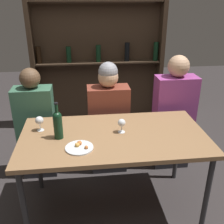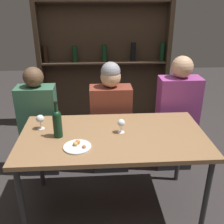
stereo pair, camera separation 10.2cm
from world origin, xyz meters
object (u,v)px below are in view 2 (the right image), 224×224
object	(u,v)px
seated_person_center	(111,121)
seated_person_right	(177,118)
wine_bottle	(57,122)
seated_person_left	(39,126)
wine_glass_1	(121,123)
wine_glass_0	(40,119)
food_plate_0	(77,146)

from	to	relation	value
seated_person_center	seated_person_right	size ratio (longest dim) A/B	0.96
wine_bottle	seated_person_left	size ratio (longest dim) A/B	0.26
wine_glass_1	seated_person_left	distance (m)	1.03
wine_glass_0	seated_person_center	xyz separation A→B (m)	(0.63, 0.47, -0.26)
wine_glass_0	seated_person_left	size ratio (longest dim) A/B	0.11
seated_person_left	wine_glass_1	bearing A→B (deg)	-35.64
seated_person_right	seated_person_center	bearing A→B (deg)	-180.00
wine_glass_1	food_plate_0	size ratio (longest dim) A/B	0.57
seated_person_left	wine_bottle	bearing A→B (deg)	-64.40
wine_glass_1	seated_person_center	world-z (taller)	seated_person_center
wine_glass_0	wine_glass_1	bearing A→B (deg)	-9.24
wine_glass_1	food_plate_0	xyz separation A→B (m)	(-0.35, -0.21, -0.07)
seated_person_center	seated_person_left	bearing A→B (deg)	180.00
food_plate_0	seated_person_center	size ratio (longest dim) A/B	0.17
wine_bottle	wine_glass_0	xyz separation A→B (m)	(-0.16, 0.14, -0.04)
food_plate_0	seated_person_right	xyz separation A→B (m)	(1.01, 0.79, -0.17)
wine_glass_0	seated_person_left	world-z (taller)	seated_person_left
food_plate_0	seated_person_center	bearing A→B (deg)	69.27
wine_glass_1	food_plate_0	world-z (taller)	wine_glass_1
wine_bottle	wine_glass_1	size ratio (longest dim) A/B	2.52
wine_bottle	seated_person_right	xyz separation A→B (m)	(1.17, 0.61, -0.29)
seated_person_left	food_plate_0	bearing A→B (deg)	-60.18
food_plate_0	seated_person_center	world-z (taller)	seated_person_center
food_plate_0	wine_glass_0	bearing A→B (deg)	135.25
wine_glass_1	seated_person_right	distance (m)	0.91
wine_glass_0	seated_person_right	size ratio (longest dim) A/B	0.10
seated_person_center	wine_glass_1	bearing A→B (deg)	-84.87
wine_glass_0	wine_glass_1	world-z (taller)	wine_glass_0
seated_person_left	seated_person_right	bearing A→B (deg)	0.00
wine_glass_1	food_plate_0	distance (m)	0.42
wine_glass_1	seated_person_center	distance (m)	0.63
wine_glass_0	seated_person_right	xyz separation A→B (m)	(1.34, 0.47, -0.25)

